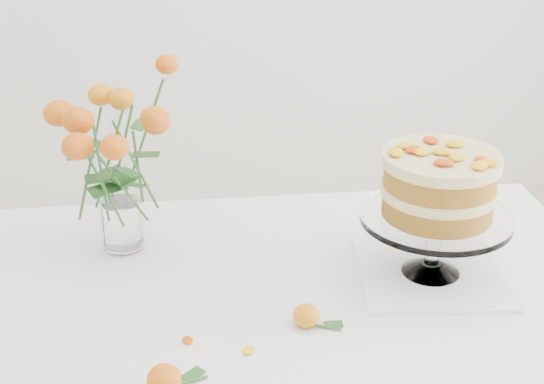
# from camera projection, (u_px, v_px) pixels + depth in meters

# --- Properties ---
(table) EXTENTS (1.43, 0.93, 0.76)m
(table) POSITION_uv_depth(u_px,v_px,m) (253.00, 341.00, 1.42)
(table) COLOR tan
(table) RESTS_ON ground
(napkin) EXTENTS (0.30, 0.30, 0.01)m
(napkin) POSITION_uv_depth(u_px,v_px,m) (430.00, 273.00, 1.48)
(napkin) COLOR silver
(napkin) RESTS_ON table
(cake_stand) EXTENTS (0.29, 0.29, 0.26)m
(cake_stand) POSITION_uv_depth(u_px,v_px,m) (438.00, 191.00, 1.40)
(cake_stand) COLOR white
(cake_stand) RESTS_ON napkin
(rose_vase) EXTENTS (0.28, 0.28, 0.43)m
(rose_vase) POSITION_uv_depth(u_px,v_px,m) (114.00, 136.00, 1.47)
(rose_vase) COLOR white
(rose_vase) RESTS_ON table
(loose_rose_near) EXTENTS (0.08, 0.05, 0.04)m
(loose_rose_near) POSITION_uv_depth(u_px,v_px,m) (307.00, 316.00, 1.32)
(loose_rose_near) COLOR orange
(loose_rose_near) RESTS_ON table
(loose_rose_far) EXTENTS (0.09, 0.05, 0.05)m
(loose_rose_far) POSITION_uv_depth(u_px,v_px,m) (164.00, 379.00, 1.16)
(loose_rose_far) COLOR red
(loose_rose_far) RESTS_ON table
(stray_petal_a) EXTENTS (0.03, 0.02, 0.00)m
(stray_petal_a) POSITION_uv_depth(u_px,v_px,m) (188.00, 340.00, 1.28)
(stray_petal_a) COLOR yellow
(stray_petal_a) RESTS_ON table
(stray_petal_b) EXTENTS (0.03, 0.02, 0.00)m
(stray_petal_b) POSITION_uv_depth(u_px,v_px,m) (248.00, 351.00, 1.26)
(stray_petal_b) COLOR yellow
(stray_petal_b) RESTS_ON table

